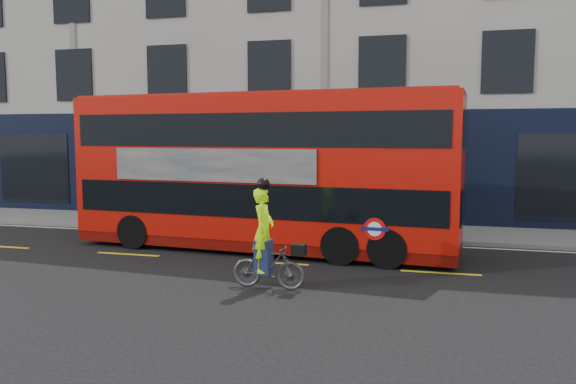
% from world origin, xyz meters
% --- Properties ---
extents(ground, '(120.00, 120.00, 0.00)m').
position_xyz_m(ground, '(0.00, 0.00, 0.00)').
color(ground, black).
rests_on(ground, ground).
extents(pavement, '(60.00, 3.00, 0.12)m').
position_xyz_m(pavement, '(0.00, 6.50, 0.06)').
color(pavement, slate).
rests_on(pavement, ground).
extents(kerb, '(60.00, 0.12, 0.13)m').
position_xyz_m(kerb, '(0.00, 5.00, 0.07)').
color(kerb, slate).
rests_on(kerb, ground).
extents(building_terrace, '(50.00, 10.07, 15.00)m').
position_xyz_m(building_terrace, '(0.00, 12.94, 7.49)').
color(building_terrace, '#B3AFA8').
rests_on(building_terrace, ground).
extents(road_edge_line, '(58.00, 0.10, 0.01)m').
position_xyz_m(road_edge_line, '(0.00, 4.70, 0.00)').
color(road_edge_line, silver).
rests_on(road_edge_line, ground).
extents(lane_dashes, '(58.00, 0.12, 0.01)m').
position_xyz_m(lane_dashes, '(0.00, 1.50, 0.00)').
color(lane_dashes, yellow).
rests_on(lane_dashes, ground).
extents(bus, '(10.68, 3.26, 4.24)m').
position_xyz_m(bus, '(-0.70, 3.02, 2.17)').
color(bus, '#BB1007').
rests_on(bus, ground).
extents(cyclist, '(1.56, 0.64, 2.29)m').
position_xyz_m(cyclist, '(0.51, -0.76, 0.79)').
color(cyclist, '#434547').
rests_on(cyclist, ground).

